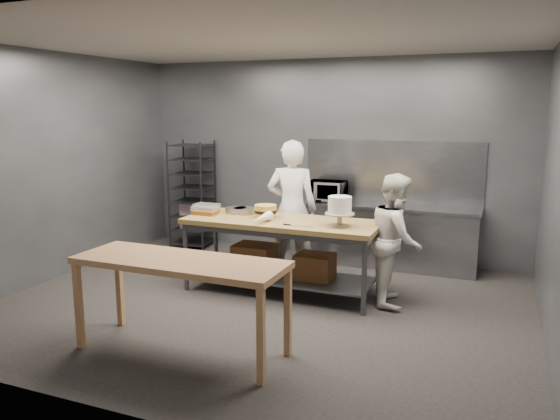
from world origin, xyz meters
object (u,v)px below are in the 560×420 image
object	(u,v)px
chef_behind	(292,209)
layer_cake	(266,211)
near_counter	(180,268)
speed_rack	(193,195)
frosted_cake_stand	(340,207)
microwave	(327,191)
work_table	(281,247)
chef_right	(396,239)

from	to	relation	value
chef_behind	layer_cake	size ratio (longest dim) A/B	6.71
near_counter	speed_rack	size ratio (longest dim) A/B	1.14
speed_rack	frosted_cake_stand	xyz separation A→B (m)	(2.98, -1.67, 0.29)
microwave	layer_cake	distance (m)	1.63
work_table	frosted_cake_stand	distance (m)	0.98
speed_rack	layer_cake	bearing A→B (deg)	-37.48
near_counter	chef_behind	bearing A→B (deg)	88.04
microwave	layer_cake	bearing A→B (deg)	-100.56
near_counter	layer_cake	bearing A→B (deg)	90.39
work_table	frosted_cake_stand	bearing A→B (deg)	-8.70
chef_behind	speed_rack	bearing A→B (deg)	-33.17
work_table	layer_cake	distance (m)	0.48
chef_behind	layer_cake	world-z (taller)	chef_behind
speed_rack	microwave	xyz separation A→B (m)	(2.28, 0.08, 0.19)
chef_behind	chef_right	xyz separation A→B (m)	(1.50, -0.54, -0.16)
work_table	chef_behind	distance (m)	0.77
microwave	layer_cake	size ratio (longest dim) A/B	1.96
chef_behind	frosted_cake_stand	bearing A→B (deg)	127.95
near_counter	layer_cake	distance (m)	1.99
work_table	microwave	world-z (taller)	microwave
near_counter	chef_right	world-z (taller)	chef_right
chef_right	frosted_cake_stand	size ratio (longest dim) A/B	4.36
frosted_cake_stand	layer_cake	world-z (taller)	frosted_cake_stand
microwave	frosted_cake_stand	size ratio (longest dim) A/B	1.54
frosted_cake_stand	work_table	bearing A→B (deg)	171.30
layer_cake	chef_right	bearing A→B (deg)	3.86
microwave	layer_cake	world-z (taller)	microwave
near_counter	speed_rack	bearing A→B (deg)	119.68
layer_cake	work_table	bearing A→B (deg)	-8.29
microwave	frosted_cake_stand	xyz separation A→B (m)	(0.70, -1.75, 0.10)
chef_behind	layer_cake	bearing A→B (deg)	70.46
speed_rack	frosted_cake_stand	distance (m)	3.43
speed_rack	chef_behind	xyz separation A→B (m)	(2.08, -0.87, 0.07)
layer_cake	speed_rack	bearing A→B (deg)	142.52
frosted_cake_stand	speed_rack	bearing A→B (deg)	150.74
speed_rack	work_table	bearing A→B (deg)	-35.19
chef_behind	microwave	distance (m)	0.98
chef_behind	frosted_cake_stand	xyz separation A→B (m)	(0.90, -0.80, 0.22)
work_table	microwave	size ratio (longest dim) A/B	4.43
microwave	speed_rack	bearing A→B (deg)	-177.99
speed_rack	layer_cake	distance (m)	2.50
chef_right	frosted_cake_stand	bearing A→B (deg)	101.48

